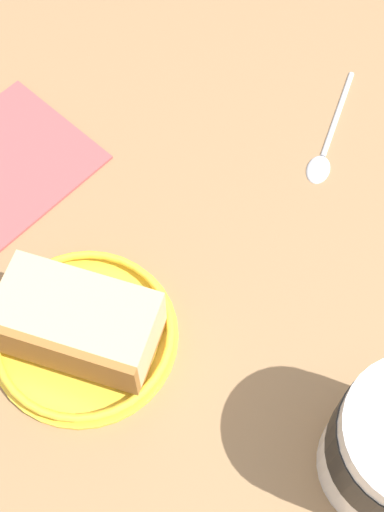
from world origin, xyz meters
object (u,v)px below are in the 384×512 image
Objects in this scene: teaspoon at (326,148)px; folded_napkin at (5,163)px; cake_slice at (78,323)px; small_plate at (84,334)px.

teaspoon is 0.76× the size of folded_napkin.
folded_napkin is (-1.15, 17.90, -3.07)cm from cake_slice.
folded_napkin is at bearing 160.91° from teaspoon.
teaspoon is (24.92, 8.62, -0.36)cm from small_plate.
cake_slice reaches higher than folded_napkin.
small_plate is 1.04× the size of folded_napkin.
teaspoon is at bearing 19.37° from cake_slice.
folded_napkin is (-26.24, 9.08, -0.05)cm from teaspoon.
folded_napkin is at bearing 94.26° from small_plate.
small_plate reaches higher than folded_napkin.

